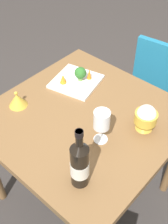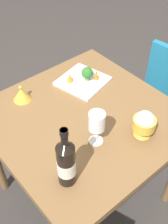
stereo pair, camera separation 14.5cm
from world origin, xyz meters
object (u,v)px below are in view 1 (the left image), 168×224
Objects in this scene: rice_bowl_lid at (17,100)px; carrot_garnish_right at (89,74)px; serving_plate at (76,81)px; rice_bowl at (146,117)px; carrot_garnish_left at (63,79)px; chair_near_window at (163,80)px; wine_bottle at (80,164)px; wine_glass at (102,121)px; broccoli_floret at (80,73)px.

rice_bowl_lid reaches higher than carrot_garnish_right.
rice_bowl_lid is 1.49× the size of carrot_garnish_right.
rice_bowl is at bearing -94.81° from serving_plate.
carrot_garnish_right is at bearing -19.07° from rice_bowl_lid.
carrot_garnish_left reaches higher than serving_plate.
chair_near_window is 1.19m from wine_bottle.
wine_bottle is 4.62× the size of carrot_garnish_right.
wine_glass is 0.46m from carrot_garnish_right.
broccoli_floret is (0.37, -0.12, 0.03)m from rice_bowl_lid.
carrot_garnish_left is at bearing 146.82° from carrot_garnish_right.
broccoli_floret is 0.10m from carrot_garnish_left.
wine_bottle is 3.61× the size of broccoli_floret.
wine_glass is (0.23, 0.08, 0.01)m from wine_bottle.
wine_glass is 0.47m from carrot_garnish_left.
carrot_garnish_left is (-0.07, 0.04, 0.04)m from serving_plate.
rice_bowl_lid is at bearing 162.57° from broccoli_floret.
carrot_garnish_left is 0.85× the size of carrot_garnish_right.
serving_plate is at bearing 44.34° from wine_bottle.
wine_glass is 2.09× the size of broccoli_floret.
carrot_garnish_right is (0.13, -0.08, 0.00)m from carrot_garnish_left.
rice_bowl is at bearing -29.10° from wine_glass.
rice_bowl_lid reaches higher than serving_plate.
wine_glass is 0.47m from serving_plate.
carrot_garnish_right is (0.07, -0.04, 0.04)m from serving_plate.
wine_glass is at bearing -77.45° from rice_bowl_lid.
rice_bowl_lid is 0.29m from carrot_garnish_left.
wine_bottle reaches higher than chair_near_window.
wine_bottle is 1.73× the size of wine_glass.
chair_near_window is 2.82× the size of serving_plate.
carrot_garnish_left is (0.18, 0.42, -0.08)m from wine_glass.
wine_bottle reaches higher than carrot_garnish_left.
rice_bowl reaches higher than rice_bowl_lid.
rice_bowl is 0.48m from broccoli_floret.
rice_bowl_lid is at bearing 117.38° from rice_bowl.
serving_plate is 0.09m from carrot_garnish_right.
chair_near_window is 0.82m from carrot_garnish_left.
serving_plate is at bearing 85.19° from rice_bowl.
carrot_garnish_right reaches higher than carrot_garnish_left.
chair_near_window is 0.73m from serving_plate.
chair_near_window is 8.50× the size of rice_bowl_lid.
carrot_garnish_left is (-0.02, 0.53, -0.03)m from rice_bowl.
chair_near_window is 6.00× the size of rice_bowl.
wine_glass is 1.26× the size of rice_bowl.
wine_bottle reaches higher than rice_bowl.
chair_near_window is at bearing -19.12° from rice_bowl_lid.
broccoli_floret is at bearing 42.11° from wine_bottle.
rice_bowl reaches higher than carrot_garnish_left.
wine_glass reaches higher than rice_bowl_lid.
rice_bowl reaches higher than serving_plate.
carrot_garnish_right is at bearing 37.81° from wine_bottle.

